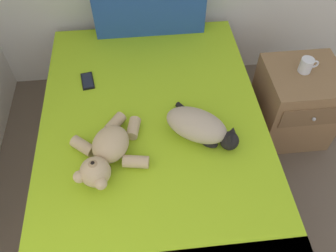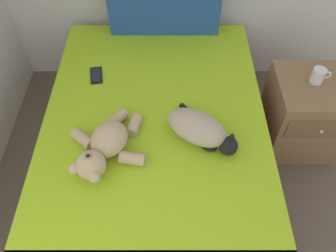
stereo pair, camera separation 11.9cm
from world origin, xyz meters
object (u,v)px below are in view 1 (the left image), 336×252
(bed, at_px, (155,156))
(cat, at_px, (200,127))
(cell_phone, at_px, (88,81))
(nightstand, at_px, (295,103))
(mug, at_px, (307,65))
(patterned_cushion, at_px, (149,0))
(teddy_bear, at_px, (107,152))

(bed, relative_size, cat, 4.93)
(cell_phone, height_order, nightstand, nightstand)
(mug, bearing_deg, cell_phone, 177.31)
(patterned_cushion, height_order, nightstand, patterned_cushion)
(mug, bearing_deg, patterned_cushion, 149.55)
(cat, distance_m, cell_phone, 0.79)
(nightstand, bearing_deg, teddy_bear, -157.84)
(cat, bearing_deg, cell_phone, 141.96)
(teddy_bear, distance_m, cell_phone, 0.61)
(bed, relative_size, cell_phone, 12.63)
(bed, distance_m, patterned_cushion, 1.04)
(bed, bearing_deg, nightstand, 18.18)
(cat, xyz_separation_m, teddy_bear, (-0.49, -0.11, -0.00))
(nightstand, height_order, mug, mug)
(patterned_cushion, distance_m, cell_phone, 0.69)
(bed, xyz_separation_m, nightstand, (1.00, 0.33, 0.01))
(bed, bearing_deg, mug, 19.72)
(mug, bearing_deg, teddy_bear, -156.63)
(cat, distance_m, teddy_bear, 0.50)
(bed, relative_size, nightstand, 3.59)
(teddy_bear, distance_m, mug, 1.34)
(teddy_bear, height_order, cell_phone, teddy_bear)
(patterned_cushion, xyz_separation_m, cell_phone, (-0.43, -0.49, -0.23))
(patterned_cushion, height_order, teddy_bear, patterned_cushion)
(bed, distance_m, cat, 0.43)
(patterned_cushion, height_order, cell_phone, patterned_cushion)
(cell_phone, bearing_deg, mug, -2.69)
(patterned_cushion, distance_m, nightstand, 1.22)
(cat, height_order, cell_phone, cat)
(bed, xyz_separation_m, teddy_bear, (-0.25, -0.18, 0.34))
(patterned_cushion, distance_m, mug, 1.10)
(bed, bearing_deg, patterned_cushion, 86.78)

